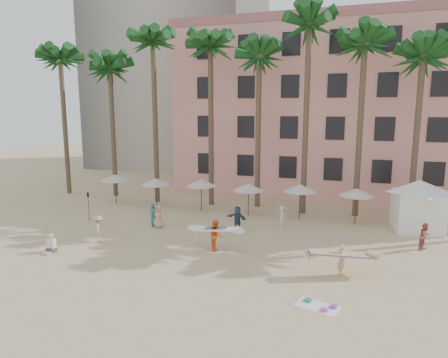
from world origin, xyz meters
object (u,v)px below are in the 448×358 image
pink_hotel (360,111)px  carrier_white (216,234)px  cabana (418,201)px  carrier_yellow (342,258)px

pink_hotel → carrier_white: size_ratio=12.27×
cabana → carrier_yellow: (-4.67, -9.64, -1.13)m
cabana → carrier_white: bearing=-145.9°
cabana → carrier_yellow: size_ratio=1.47×
cabana → carrier_white: (-11.92, -8.08, -1.10)m
cabana → carrier_yellow: 10.77m
carrier_yellow → carrier_white: carrier_white is taller
pink_hotel → cabana: bearing=-73.3°
carrier_yellow → carrier_white: (-7.25, 1.56, 0.03)m
cabana → carrier_yellow: bearing=-115.9°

